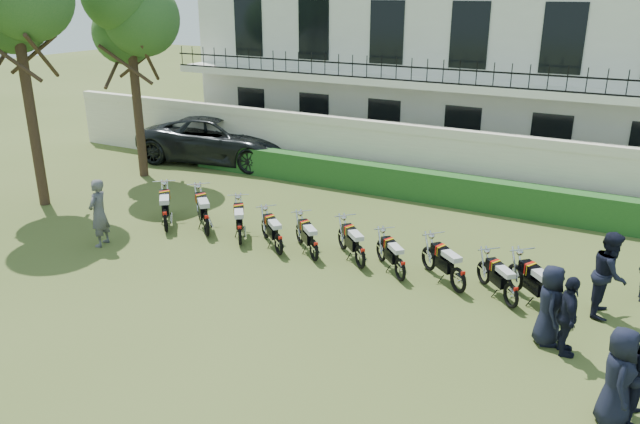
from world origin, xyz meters
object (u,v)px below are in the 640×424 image
Objects in this scene: officer_0 at (618,377)px; officer_3 at (550,305)px; inspector at (99,213)px; motorcycle_6 at (400,264)px; motorcycle_9 at (552,298)px; officer_2 at (568,316)px; officer_4 at (609,274)px; motorcycle_2 at (240,229)px; motorcycle_0 at (165,215)px; tree_west_near at (129,10)px; motorcycle_5 at (360,252)px; motorcycle_3 at (279,239)px; motorcycle_1 at (206,219)px; motorcycle_7 at (459,274)px; motorcycle_8 at (512,290)px; suv at (222,139)px; motorcycle_4 at (314,245)px.

officer_3 is at bearing 26.13° from officer_0.
inspector is 12.92m from officer_0.
motorcycle_9 is (3.45, -0.20, 0.06)m from motorcycle_6.
officer_0 is 1.06× the size of officer_2.
motorcycle_6 is at bearing 96.88° from officer_4.
motorcycle_2 is 3.79m from inspector.
inspector is (-0.91, -1.54, 0.40)m from motorcycle_0.
inspector is (3.72, -5.58, -4.96)m from tree_west_near.
tree_west_near is 5.60× the size of motorcycle_5.
motorcycle_0 is 1.15× the size of motorcycle_3.
motorcycle_6 is at bearing -46.92° from motorcycle_1.
officer_2 is at bearing -140.46° from officer_3.
motorcycle_7 is 0.92× the size of officer_3.
motorcycle_8 is at bearing -40.06° from motorcycle_0.
officer_3 reaches higher than motorcycle_3.
inspector is at bearing 150.92° from motorcycle_3.
suv is at bearing 74.29° from motorcycle_0.
tree_west_near is at bearing -160.56° from inspector.
motorcycle_3 is 0.78× the size of inspector.
motorcycle_3 is 2.23m from motorcycle_5.
officer_0 reaches higher than motorcycle_1.
motorcycle_7 is 0.81× the size of inspector.
motorcycle_2 is at bearing -50.32° from motorcycle_1.
officer_2 reaches higher than motorcycle_2.
motorcycle_5 is 0.93× the size of motorcycle_7.
officer_2 is (15.58, -5.25, -5.09)m from tree_west_near.
motorcycle_3 is (8.33, -3.89, -5.43)m from tree_west_near.
motorcycle_3 is 1.02× the size of motorcycle_5.
tree_west_near is 6.08× the size of motorcycle_6.
officer_2 is (14.27, -8.30, -0.11)m from suv.
motorcycle_2 is 8.24m from officer_3.
officer_2 reaches higher than motorcycle_9.
officer_0 is 1.04× the size of officer_3.
motorcycle_5 is 4.59m from motorcycle_9.
officer_4 is at bearing -41.79° from motorcycle_5.
suv reaches higher than officer_3.
motorcycle_8 is at bearing 28.61° from officer_0.
motorcycle_2 is 0.87× the size of inspector.
officer_0 is (8.23, -3.11, 0.39)m from motorcycle_3.
motorcycle_0 is 11.02m from officer_2.
motorcycle_2 is 8.65m from officer_2.
officer_0 reaches higher than motorcycle_8.
officer_4 is at bearing -3.80° from motorcycle_9.
officer_3 reaches higher than motorcycle_9.
motorcycle_6 is 0.79× the size of officer_3.
motorcycle_8 is at bearing 110.36° from officer_4.
motorcycle_2 is 1.15× the size of motorcycle_5.
officer_3 is at bearing -53.73° from motorcycle_1.
motorcycle_4 is at bearing 63.85° from officer_3.
motorcycle_4 is at bearing -22.12° from tree_west_near.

